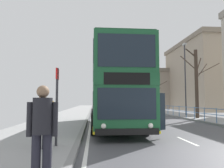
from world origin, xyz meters
The scene contains 11 objects.
ground centered at (-0.72, 0.00, 0.04)m, with size 15.80×140.00×0.20m.
double_decker_bus_main centered at (-2.50, 7.26, 2.34)m, with size 3.32×10.32×4.47m.
pedestrian_railing_far_kerb centered at (4.45, 14.82, 0.79)m, with size 0.05×26.43×0.98m.
pedestrian_with_backpack centered at (-4.62, -2.13, 1.16)m, with size 0.54×0.53×1.74m.
pedestrian_companion centered at (-5.31, 0.94, 1.11)m, with size 0.54×0.52×1.68m.
bus_stop_sign_near centered at (-4.94, 1.33, 1.72)m, with size 0.08×0.44×2.56m.
street_lamp_far_side centered at (5.74, 16.25, 4.50)m, with size 0.28×0.60×7.50m.
bare_tree_far_00 centered at (5.90, 28.92, 2.95)m, with size 2.00×2.47×5.37m.
bare_tree_far_01 centered at (5.26, 12.74, 3.33)m, with size 3.20×1.27×6.05m.
background_building_00 centered at (17.06, 31.61, 6.00)m, with size 11.70×17.03×11.95m.
background_building_02 centered at (13.68, 43.21, 4.15)m, with size 13.10×11.52×8.24m.
Camera 1 is at (-3.71, -6.23, 1.60)m, focal length 35.94 mm.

